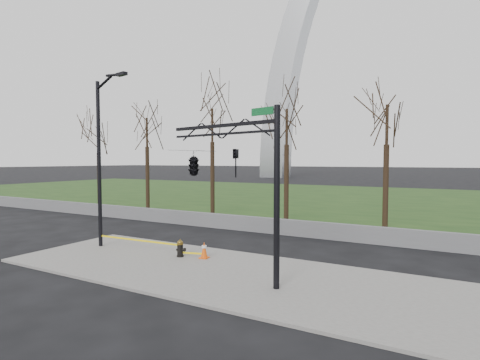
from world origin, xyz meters
The scene contains 11 objects.
ground centered at (0.00, 0.00, 0.00)m, with size 500.00×500.00×0.00m, color black.
sidewalk centered at (0.00, 0.00, 0.05)m, with size 18.00×6.00×0.10m, color slate.
grass_strip centered at (0.00, 30.00, 0.03)m, with size 120.00×40.00×0.06m, color #1D3B15.
guardrail centered at (0.00, 8.00, 0.45)m, with size 60.00×0.30×0.90m, color #59595B.
gateway_arch centered at (0.00, 75.00, 32.50)m, with size 66.00×6.00×65.00m, color #B0B2B7, non-canonical shape.
tree_row centered at (-2.09, 12.00, 4.45)m, with size 41.83×4.00×8.90m.
fire_hydrant centered at (-2.68, 0.97, 0.45)m, with size 0.47×0.31×0.76m.
traffic_cone centered at (-1.64, 1.26, 0.45)m, with size 0.40×0.40×0.70m.
street_light centered at (-7.12, 0.69, 4.69)m, with size 2.37×0.62×8.21m.
traffic_signal_mast centered at (-0.63, 0.00, 4.15)m, with size 4.98×2.54×6.00m.
caution_tape centered at (-4.48, 0.90, 0.54)m, with size 5.70×0.53×0.40m.
Camera 1 is at (7.17, -11.69, 4.24)m, focal length 27.83 mm.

